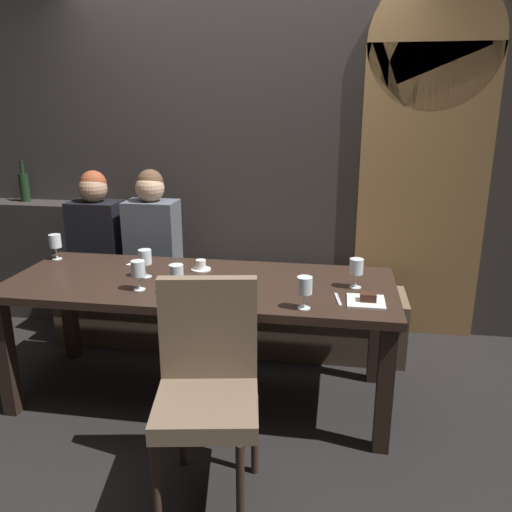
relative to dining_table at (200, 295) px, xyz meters
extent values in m
plane|color=black|center=(0.00, 0.00, -0.65)|extent=(9.00, 9.00, 0.00)
cube|color=#383330|center=(0.00, 1.22, 0.85)|extent=(6.00, 0.12, 3.00)
cube|color=olive|center=(1.35, 1.15, 0.40)|extent=(0.90, 0.05, 2.10)
cylinder|color=#A07545|center=(1.35, 1.15, 1.45)|extent=(0.90, 0.05, 0.90)
cube|color=#2F2B29|center=(-1.55, 1.04, -0.18)|extent=(1.10, 0.28, 0.95)
cube|color=black|center=(-1.03, -0.35, -0.30)|extent=(0.08, 0.08, 0.69)
cube|color=black|center=(1.03, -0.35, -0.30)|extent=(0.08, 0.08, 0.69)
cube|color=black|center=(-1.03, 0.35, -0.30)|extent=(0.08, 0.08, 0.69)
cube|color=black|center=(1.03, 0.35, -0.30)|extent=(0.08, 0.08, 0.69)
cube|color=#302119|center=(0.00, 0.00, 0.07)|extent=(2.20, 0.84, 0.04)
cube|color=#4A3C2E|center=(0.00, 0.70, -0.48)|extent=(2.50, 0.40, 0.35)
cube|color=brown|center=(0.00, 0.70, -0.25)|extent=(2.50, 0.44, 0.10)
cylinder|color=#302119|center=(0.06, -0.98, -0.44)|extent=(0.04, 0.04, 0.42)
cylinder|color=#302119|center=(0.42, -0.98, -0.44)|extent=(0.04, 0.04, 0.42)
cylinder|color=#302119|center=(0.06, -0.62, -0.44)|extent=(0.04, 0.04, 0.42)
cylinder|color=#302119|center=(0.42, -0.62, -0.44)|extent=(0.04, 0.04, 0.42)
cube|color=brown|center=(0.24, -0.80, -0.19)|extent=(0.51, 0.51, 0.08)
cube|color=brown|center=(0.21, -0.61, 0.09)|extent=(0.44, 0.14, 0.48)
cube|color=black|center=(-0.95, 0.70, 0.09)|extent=(0.36, 0.24, 0.59)
sphere|color=tan|center=(-0.95, 0.70, 0.48)|extent=(0.20, 0.20, 0.20)
sphere|color=brown|center=(-0.95, 0.71, 0.51)|extent=(0.18, 0.18, 0.18)
cube|color=#4C515B|center=(-0.53, 0.69, 0.10)|extent=(0.36, 0.24, 0.61)
sphere|color=tan|center=(-0.53, 0.69, 0.50)|extent=(0.20, 0.20, 0.20)
sphere|color=brown|center=(-0.53, 0.70, 0.53)|extent=(0.18, 0.18, 0.18)
cylinder|color=black|center=(-1.72, 1.07, 0.41)|extent=(0.08, 0.08, 0.22)
cylinder|color=black|center=(-1.72, 1.07, 0.56)|extent=(0.03, 0.03, 0.09)
cylinder|color=black|center=(-1.72, 1.07, 0.62)|extent=(0.03, 0.03, 0.02)
cylinder|color=silver|center=(-0.06, -0.23, 0.09)|extent=(0.06, 0.06, 0.00)
cylinder|color=silver|center=(-0.06, -0.23, 0.13)|extent=(0.01, 0.01, 0.07)
cylinder|color=silver|center=(-0.06, -0.23, 0.21)|extent=(0.08, 0.08, 0.08)
cylinder|color=maroon|center=(-0.06, -0.23, 0.19)|extent=(0.07, 0.07, 0.04)
cylinder|color=silver|center=(0.62, -0.32, 0.09)|extent=(0.06, 0.06, 0.00)
cylinder|color=silver|center=(0.62, -0.32, 0.13)|extent=(0.01, 0.01, 0.07)
cylinder|color=silver|center=(0.62, -0.32, 0.21)|extent=(0.08, 0.08, 0.08)
cylinder|color=maroon|center=(0.62, -0.32, 0.18)|extent=(0.07, 0.07, 0.02)
cylinder|color=silver|center=(-1.02, 0.26, 0.09)|extent=(0.06, 0.06, 0.00)
cylinder|color=silver|center=(-1.02, 0.26, 0.13)|extent=(0.01, 0.01, 0.07)
cylinder|color=silver|center=(-1.02, 0.26, 0.21)|extent=(0.08, 0.08, 0.08)
cylinder|color=silver|center=(-0.28, -0.20, 0.09)|extent=(0.06, 0.06, 0.00)
cylinder|color=silver|center=(-0.28, -0.20, 0.13)|extent=(0.01, 0.01, 0.07)
cylinder|color=silver|center=(-0.28, -0.20, 0.21)|extent=(0.08, 0.08, 0.08)
cylinder|color=silver|center=(0.87, 0.03, 0.09)|extent=(0.06, 0.06, 0.00)
cylinder|color=silver|center=(0.87, 0.03, 0.13)|extent=(0.01, 0.01, 0.07)
cylinder|color=silver|center=(0.87, 0.03, 0.21)|extent=(0.08, 0.08, 0.08)
cylinder|color=gold|center=(0.87, 0.03, 0.18)|extent=(0.07, 0.07, 0.02)
cylinder|color=silver|center=(-0.32, 0.02, 0.09)|extent=(0.06, 0.06, 0.00)
cylinder|color=silver|center=(-0.32, 0.02, 0.13)|extent=(0.01, 0.01, 0.07)
cylinder|color=silver|center=(-0.32, 0.02, 0.21)|extent=(0.08, 0.08, 0.08)
cylinder|color=white|center=(-0.04, 0.19, 0.09)|extent=(0.12, 0.12, 0.01)
cylinder|color=white|center=(-0.04, 0.19, 0.12)|extent=(0.06, 0.06, 0.06)
cylinder|color=brown|center=(-0.04, 0.19, 0.15)|extent=(0.05, 0.05, 0.01)
cube|color=white|center=(0.92, -0.18, 0.09)|extent=(0.19, 0.19, 0.01)
cube|color=#381E14|center=(0.93, -0.18, 0.12)|extent=(0.08, 0.06, 0.04)
cube|color=silver|center=(0.78, -0.17, 0.09)|extent=(0.04, 0.17, 0.01)
cube|color=silver|center=(-0.46, 0.23, 0.09)|extent=(0.13, 0.12, 0.01)
camera|label=1|loc=(0.76, -2.68, 1.06)|focal=36.15mm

